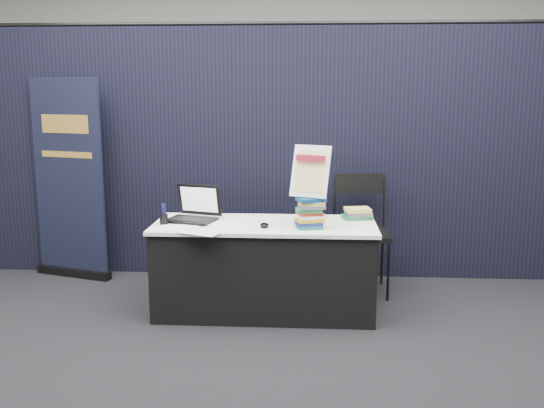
{
  "coord_description": "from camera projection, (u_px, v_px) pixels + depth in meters",
  "views": [
    {
      "loc": [
        0.36,
        -4.23,
        1.83
      ],
      "look_at": [
        0.06,
        0.55,
        0.91
      ],
      "focal_mm": 40.0,
      "sensor_mm": 36.0,
      "label": 1
    }
  ],
  "objects": [
    {
      "name": "laptop",
      "position": [
        192.0,
        212.0,
        5.01
      ],
      "size": [
        0.44,
        0.4,
        0.29
      ],
      "rotation": [
        0.0,
        0.0,
        -0.28
      ],
      "color": "black",
      "rests_on": "display_table"
    },
    {
      "name": "wall_back",
      "position": [
        284.0,
        94.0,
        8.1
      ],
      "size": [
        8.0,
        0.02,
        3.5
      ],
      "primitive_type": "cube",
      "color": "beige",
      "rests_on": "floor"
    },
    {
      "name": "floor",
      "position": [
        259.0,
        338.0,
        4.51
      ],
      "size": [
        8.0,
        8.0,
        0.0
      ],
      "primitive_type": "plane",
      "color": "black",
      "rests_on": "ground"
    },
    {
      "name": "book_stack_tall",
      "position": [
        310.0,
        213.0,
        4.72
      ],
      "size": [
        0.23,
        0.2,
        0.24
      ],
      "rotation": [
        0.0,
        0.0,
        0.29
      ],
      "color": "#185C5A",
      "rests_on": "display_table"
    },
    {
      "name": "display_table",
      "position": [
        265.0,
        268.0,
        4.98
      ],
      "size": [
        1.8,
        0.75,
        0.75
      ],
      "color": "black",
      "rests_on": "floor"
    },
    {
      "name": "pen_cup",
      "position": [
        164.0,
        219.0,
        4.86
      ],
      "size": [
        0.08,
        0.08,
        0.09
      ],
      "primitive_type": "cylinder",
      "rotation": [
        0.0,
        0.0,
        -0.33
      ],
      "color": "black",
      "rests_on": "display_table"
    },
    {
      "name": "book_stack_short",
      "position": [
        358.0,
        213.0,
        5.06
      ],
      "size": [
        0.25,
        0.21,
        0.1
      ],
      "rotation": [
        0.0,
        0.0,
        0.21
      ],
      "color": "#1E7440",
      "rests_on": "display_table"
    },
    {
      "name": "brochure_right",
      "position": [
        221.0,
        222.0,
        4.95
      ],
      "size": [
        0.34,
        0.28,
        0.0
      ],
      "primitive_type": "cube",
      "rotation": [
        0.0,
        0.0,
        0.25
      ],
      "color": "white",
      "rests_on": "display_table"
    },
    {
      "name": "drape_partition",
      "position": [
        273.0,
        154.0,
        5.85
      ],
      "size": [
        6.0,
        0.08,
        2.4
      ],
      "primitive_type": "cube",
      "color": "black",
      "rests_on": "floor"
    },
    {
      "name": "stacking_chair",
      "position": [
        360.0,
        228.0,
        5.47
      ],
      "size": [
        0.51,
        0.51,
        1.06
      ],
      "rotation": [
        0.0,
        0.0,
        0.07
      ],
      "color": "black",
      "rests_on": "floor"
    },
    {
      "name": "pullup_banner",
      "position": [
        70.0,
        191.0,
        5.85
      ],
      "size": [
        0.81,
        0.34,
        1.93
      ],
      "rotation": [
        0.0,
        0.0,
        -0.3
      ],
      "color": "black",
      "rests_on": "floor"
    },
    {
      "name": "brochure_mid",
      "position": [
        202.0,
        232.0,
        4.61
      ],
      "size": [
        0.37,
        0.32,
        0.0
      ],
      "primitive_type": "cube",
      "rotation": [
        0.0,
        0.0,
        -0.4
      ],
      "color": "white",
      "rests_on": "display_table"
    },
    {
      "name": "info_sign",
      "position": [
        310.0,
        172.0,
        4.69
      ],
      "size": [
        0.33,
        0.23,
        0.42
      ],
      "rotation": [
        0.0,
        0.0,
        -0.4
      ],
      "color": "black",
      "rests_on": "book_stack_tall"
    },
    {
      "name": "brochure_left",
      "position": [
        179.0,
        227.0,
        4.75
      ],
      "size": [
        0.31,
        0.22,
        0.0
      ],
      "primitive_type": "cube",
      "rotation": [
        0.0,
        0.0,
        0.02
      ],
      "color": "white",
      "rests_on": "display_table"
    },
    {
      "name": "mouse",
      "position": [
        264.0,
        225.0,
        4.76
      ],
      "size": [
        0.08,
        0.12,
        0.04
      ],
      "primitive_type": "ellipsoid",
      "rotation": [
        0.0,
        0.0,
        0.09
      ],
      "color": "black",
      "rests_on": "display_table"
    }
  ]
}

